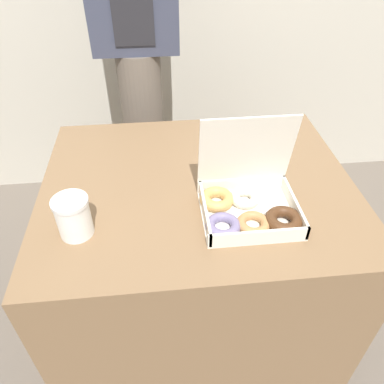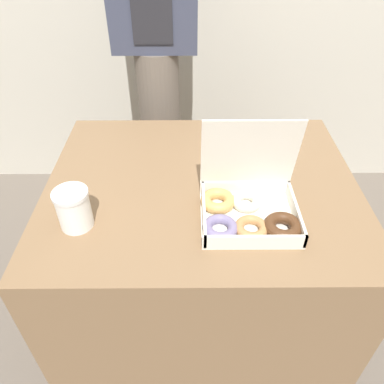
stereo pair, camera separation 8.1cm
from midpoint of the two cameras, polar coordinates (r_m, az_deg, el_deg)
name	(u,v)px [view 2 (the right image)]	position (r m, az deg, el deg)	size (l,w,h in m)	color
ground_plane	(199,313)	(1.79, 2.47, -17.95)	(14.00, 14.00, 0.00)	#665B51
table	(200,258)	(1.48, 2.87, -10.09)	(1.01, 0.83, 0.75)	brown
donut_box	(247,207)	(1.08, 10.43, -2.29)	(0.31, 0.25, 0.28)	white
coffee_cup	(74,209)	(1.07, -15.53, -2.55)	(0.10, 0.10, 0.12)	white
person_customer	(155,30)	(1.70, -4.24, 23.36)	(0.36, 0.23, 1.80)	#665B51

